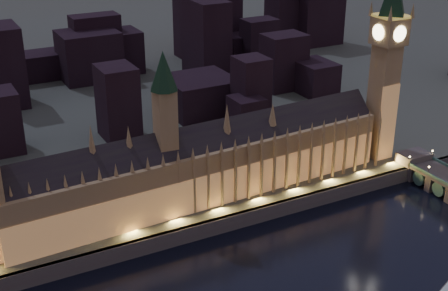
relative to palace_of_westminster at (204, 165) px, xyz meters
name	(u,v)px	position (x,y,z in m)	size (l,w,h in m)	color
ground_plane	(274,275)	(2.60, -61.74, -26.37)	(2000.00, 2000.00, 0.00)	black
north_bank	(22,24)	(2.60, 458.26, -22.37)	(2000.00, 960.00, 8.00)	#474739
embankment_wall	(228,223)	(2.60, -20.74, -22.37)	(2000.00, 2.50, 8.00)	#544446
palace_of_westminster	(204,165)	(0.00, 0.00, 0.00)	(202.00, 29.98, 78.00)	#A07A4A
elizabeth_tower	(388,48)	(110.60, 0.19, 44.99)	(18.00, 18.00, 113.48)	#A07A4A
city_backdrop	(139,56)	(36.87, 185.13, 4.50)	(484.90, 215.63, 79.68)	black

